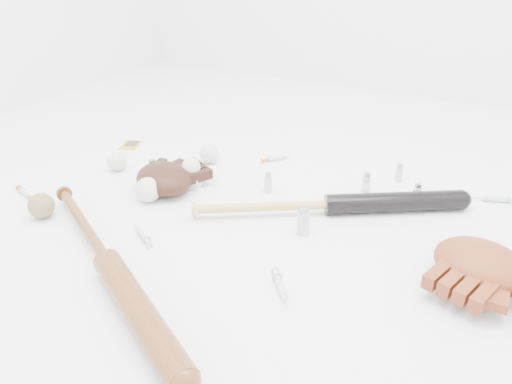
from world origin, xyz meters
The scene contains 23 objects.
bat_dark centered at (0.24, 0.11, 0.03)m, with size 0.90×0.07×0.07m, color black, non-canonical shape.
bat_wood centered at (-0.15, -0.45, 0.04)m, with size 0.96×0.07×0.07m, color brown, non-canonical shape.
glove_dark centered at (-0.31, 0.00, 0.05)m, with size 0.26×0.26×0.09m, color black, non-canonical shape.
glove_tan centered at (0.70, -0.02, 0.05)m, with size 0.28×0.28×0.10m, color maroon, non-canonical shape.
trading_card centered at (-0.69, 0.25, 0.00)m, with size 0.07×0.09×0.01m, color gold.
pedestal centered at (-0.25, 0.07, 0.02)m, with size 0.07×0.07×0.04m, color white.
baseball_on_pedestal centered at (-0.25, 0.07, 0.07)m, with size 0.07×0.07×0.07m, color silver.
baseball_left centered at (-0.57, 0.04, 0.04)m, with size 0.07×0.07×0.07m, color silver.
baseball_upper centered at (-0.30, 0.26, 0.04)m, with size 0.08×0.08×0.08m, color silver.
baseball_mid centered at (-0.31, -0.09, 0.04)m, with size 0.08×0.08×0.08m, color silver.
baseball_aged centered at (-0.53, -0.33, 0.04)m, with size 0.08×0.08×0.08m, color olive.
syringe_0 centered at (-0.70, -0.26, 0.01)m, with size 0.14×0.02×0.02m, color #ADBCC6, non-canonical shape.
syringe_1 centered at (-0.19, -0.27, 0.01)m, with size 0.15×0.03×0.02m, color #ADBCC6, non-canonical shape.
syringe_2 centered at (-0.09, 0.40, 0.01)m, with size 0.14×0.02×0.02m, color #ADBCC6, non-canonical shape.
syringe_3 centered at (0.27, -0.30, 0.01)m, with size 0.16×0.03×0.02m, color #ADBCC6, non-canonical shape.
syringe_4 centered at (0.70, 0.45, 0.01)m, with size 0.17×0.03×0.02m, color #ADBCC6, non-canonical shape.
syringe_5 centered at (-0.35, -0.34, 0.01)m, with size 0.14×0.02×0.02m, color #ADBCC6, non-canonical shape.
vial_0 centered at (0.38, 0.45, 0.03)m, with size 0.02×0.02×0.07m, color #B5BEC6.
vial_1 centered at (0.30, 0.32, 0.03)m, with size 0.03×0.03×0.07m, color #B5BEC6.
vial_2 centered at (0.01, 0.15, 0.03)m, with size 0.03×0.03×0.07m, color #B5BEC6.
vial_3 centered at (0.22, -0.03, 0.04)m, with size 0.04×0.04×0.09m, color #B5BEC6.
vial_4 centered at (-0.39, 0.04, 0.04)m, with size 0.03×0.03×0.08m, color #B5BEC6.
vial_5 centered at (0.47, 0.31, 0.04)m, with size 0.03×0.03×0.07m, color #B5BEC6.
Camera 1 is at (0.69, -1.19, 0.80)m, focal length 35.00 mm.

